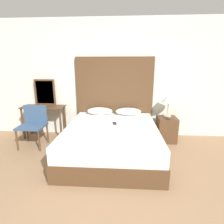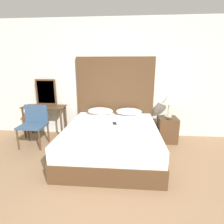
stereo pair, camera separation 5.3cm
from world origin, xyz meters
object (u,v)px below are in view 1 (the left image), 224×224
(bed, at_px, (112,140))
(nightstand, at_px, (166,129))
(phone_on_nightstand, at_px, (168,118))
(vanity_desk, at_px, (44,112))
(phone_on_bed, at_px, (115,123))
(chair, at_px, (33,123))
(table_lamp, at_px, (169,99))

(bed, relative_size, nightstand, 3.53)
(phone_on_nightstand, xyz_separation_m, vanity_desk, (-2.83, 0.18, 0.04))
(phone_on_bed, relative_size, chair, 0.19)
(table_lamp, bearing_deg, vanity_desk, -179.84)
(phone_on_bed, xyz_separation_m, chair, (-1.73, 0.15, -0.07))
(bed, bearing_deg, phone_on_nightstand, 27.02)
(bed, bearing_deg, table_lamp, 32.94)
(phone_on_bed, xyz_separation_m, table_lamp, (1.17, 0.63, 0.38))
(phone_on_bed, relative_size, vanity_desk, 0.16)
(phone_on_nightstand, height_order, vanity_desk, vanity_desk)
(phone_on_bed, relative_size, phone_on_nightstand, 0.99)
(phone_on_bed, height_order, nightstand, phone_on_bed)
(nightstand, height_order, vanity_desk, vanity_desk)
(table_lamp, xyz_separation_m, chair, (-2.89, -0.47, -0.46))
(phone_on_bed, relative_size, table_lamp, 0.31)
(phone_on_nightstand, bearing_deg, vanity_desk, 176.41)
(table_lamp, relative_size, vanity_desk, 0.53)
(phone_on_bed, xyz_separation_m, phone_on_nightstand, (1.13, 0.44, -0.01))
(vanity_desk, bearing_deg, chair, -92.88)
(phone_on_bed, bearing_deg, phone_on_nightstand, 21.27)
(bed, height_order, phone_on_nightstand, bed)
(chair, bearing_deg, table_lamp, 9.30)
(bed, xyz_separation_m, phone_on_bed, (0.05, 0.16, 0.29))
(chair, bearing_deg, phone_on_nightstand, 5.76)
(nightstand, bearing_deg, table_lamp, 79.56)
(phone_on_bed, height_order, table_lamp, table_lamp)
(table_lamp, bearing_deg, chair, -170.70)
(nightstand, bearing_deg, chair, -172.26)
(phone_on_nightstand, xyz_separation_m, chair, (-2.86, -0.29, -0.06))
(bed, distance_m, vanity_desk, 1.86)
(table_lamp, xyz_separation_m, vanity_desk, (-2.87, -0.01, -0.36))
(bed, relative_size, phone_on_bed, 12.38)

